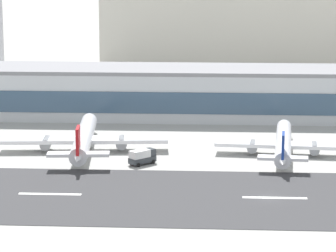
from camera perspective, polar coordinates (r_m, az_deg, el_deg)
ground_plane at (r=159.49m, az=6.77°, el=-4.83°), size 1400.00×1400.00×0.00m
runway_strip at (r=159.51m, az=6.77°, el=-4.82°), size 800.00×37.06×0.08m
runway_centreline_dash_3 at (r=162.24m, az=-7.93°, el=-4.54°), size 12.00×1.20×0.01m
runway_centreline_dash_4 at (r=159.57m, az=7.18°, el=-4.80°), size 12.00×1.20×0.01m
terminal_building at (r=232.74m, az=1.49°, el=2.28°), size 171.53×21.56×13.67m
distant_hotel_block at (r=334.97m, az=6.56°, el=7.39°), size 125.97×33.10×39.74m
airliner_red_tail_gate_0 at (r=194.05m, az=-5.69°, el=-0.90°), size 38.65×43.74×9.13m
airliner_navy_tail_gate_1 at (r=191.28m, az=7.75°, el=-1.22°), size 30.91×39.80×8.31m
service_box_truck_0 at (r=182.23m, az=-1.73°, el=-2.05°), size 5.94×5.94×3.25m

